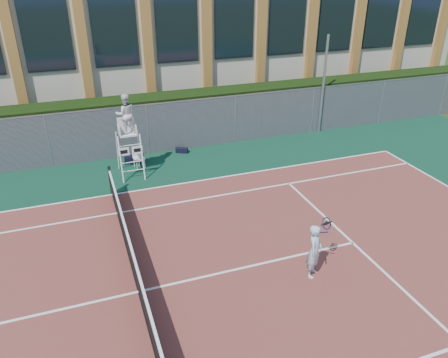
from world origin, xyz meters
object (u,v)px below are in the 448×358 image
object	(u,v)px
tennis_player	(315,251)
plastic_chair	(138,155)
steel_pole	(323,85)
umpire_chair	(126,116)

from	to	relation	value
tennis_player	plastic_chair	bearing A→B (deg)	110.71
plastic_chair	tennis_player	world-z (taller)	tennis_player
steel_pole	tennis_player	world-z (taller)	steel_pole
steel_pole	plastic_chair	world-z (taller)	steel_pole
steel_pole	plastic_chair	size ratio (longest dim) A/B	5.33
umpire_chair	tennis_player	size ratio (longest dim) A/B	2.10
umpire_chair	tennis_player	bearing A→B (deg)	-65.67
steel_pole	plastic_chair	distance (m)	9.32
umpire_chair	steel_pole	bearing A→B (deg)	9.93
steel_pole	plastic_chair	xyz separation A→B (m)	(-9.07, -1.12, -1.80)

